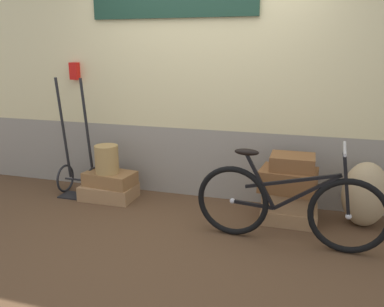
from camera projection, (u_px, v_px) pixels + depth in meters
ground at (185, 225)px, 3.94m from camera, size 8.46×5.20×0.06m
station_building at (209, 67)px, 4.32m from camera, size 6.46×0.74×2.97m
suitcase_0 at (109, 192)px, 4.55m from camera, size 0.61×0.40×0.17m
suitcase_1 at (110, 179)px, 4.50m from camera, size 0.59×0.40×0.15m
suitcase_2 at (289, 213)px, 3.98m from camera, size 0.54×0.45×0.14m
suitcase_3 at (287, 198)px, 3.94m from camera, size 0.50×0.43×0.19m
suitcase_4 at (288, 180)px, 3.87m from camera, size 0.57×0.45×0.21m
suitcase_5 at (292, 162)px, 3.83m from camera, size 0.42×0.34×0.14m
wicker_basket at (107, 159)px, 4.42m from camera, size 0.27×0.27×0.32m
luggage_trolley at (78, 170)px, 4.64m from camera, size 0.40×0.39×1.38m
burlap_sack at (365, 194)px, 3.79m from camera, size 0.43×0.37×0.64m
bicycle at (287, 206)px, 3.43m from camera, size 1.66×0.46×0.92m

